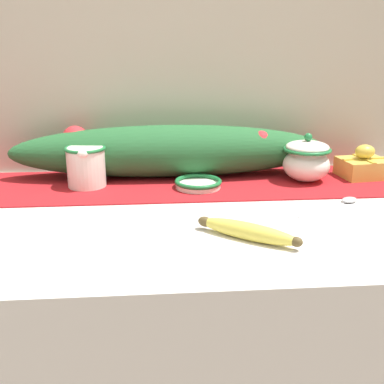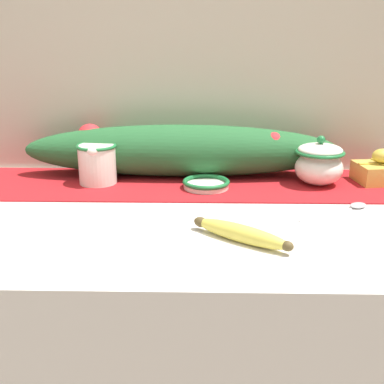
{
  "view_description": "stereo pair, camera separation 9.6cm",
  "coord_description": "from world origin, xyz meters",
  "px_view_note": "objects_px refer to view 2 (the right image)",
  "views": [
    {
      "loc": [
        -0.04,
        -0.94,
        1.22
      ],
      "look_at": [
        0.03,
        -0.03,
        0.92
      ],
      "focal_mm": 45.0,
      "sensor_mm": 36.0,
      "label": 1
    },
    {
      "loc": [
        0.05,
        -0.94,
        1.22
      ],
      "look_at": [
        0.03,
        -0.03,
        0.92
      ],
      "focal_mm": 45.0,
      "sensor_mm": 36.0,
      "label": 2
    }
  ],
  "objects_px": {
    "cream_pitcher": "(97,162)",
    "banana": "(241,233)",
    "gift_box": "(381,171)",
    "spoon": "(354,207)",
    "sugar_bowl": "(319,163)",
    "small_dish": "(206,184)"
  },
  "relations": [
    {
      "from": "cream_pitcher",
      "to": "sugar_bowl",
      "type": "distance_m",
      "value": 0.54
    },
    {
      "from": "small_dish",
      "to": "sugar_bowl",
      "type": "bearing_deg",
      "value": 7.35
    },
    {
      "from": "banana",
      "to": "spoon",
      "type": "relative_size",
      "value": 1.06
    },
    {
      "from": "small_dish",
      "to": "spoon",
      "type": "xyz_separation_m",
      "value": [
        0.31,
        -0.13,
        -0.01
      ]
    },
    {
      "from": "banana",
      "to": "gift_box",
      "type": "distance_m",
      "value": 0.53
    },
    {
      "from": "cream_pitcher",
      "to": "small_dish",
      "type": "xyz_separation_m",
      "value": [
        0.27,
        -0.04,
        -0.04
      ]
    },
    {
      "from": "banana",
      "to": "gift_box",
      "type": "relative_size",
      "value": 1.38
    },
    {
      "from": "cream_pitcher",
      "to": "banana",
      "type": "height_order",
      "value": "cream_pitcher"
    },
    {
      "from": "cream_pitcher",
      "to": "small_dish",
      "type": "bearing_deg",
      "value": -7.82
    },
    {
      "from": "cream_pitcher",
      "to": "banana",
      "type": "bearing_deg",
      "value": -46.78
    },
    {
      "from": "sugar_bowl",
      "to": "small_dish",
      "type": "xyz_separation_m",
      "value": [
        -0.27,
        -0.04,
        -0.04
      ]
    },
    {
      "from": "cream_pitcher",
      "to": "sugar_bowl",
      "type": "bearing_deg",
      "value": -0.15
    },
    {
      "from": "cream_pitcher",
      "to": "spoon",
      "type": "relative_size",
      "value": 0.68
    },
    {
      "from": "sugar_bowl",
      "to": "gift_box",
      "type": "bearing_deg",
      "value": 9.18
    },
    {
      "from": "sugar_bowl",
      "to": "banana",
      "type": "relative_size",
      "value": 0.68
    },
    {
      "from": "cream_pitcher",
      "to": "banana",
      "type": "xyz_separation_m",
      "value": [
        0.33,
        -0.35,
        -0.04
      ]
    },
    {
      "from": "small_dish",
      "to": "spoon",
      "type": "bearing_deg",
      "value": -22.94
    },
    {
      "from": "spoon",
      "to": "gift_box",
      "type": "height_order",
      "value": "gift_box"
    },
    {
      "from": "small_dish",
      "to": "gift_box",
      "type": "distance_m",
      "value": 0.44
    },
    {
      "from": "sugar_bowl",
      "to": "small_dish",
      "type": "height_order",
      "value": "sugar_bowl"
    },
    {
      "from": "sugar_bowl",
      "to": "banana",
      "type": "distance_m",
      "value": 0.41
    },
    {
      "from": "banana",
      "to": "gift_box",
      "type": "xyz_separation_m",
      "value": [
        0.37,
        0.37,
        0.02
      ]
    }
  ]
}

